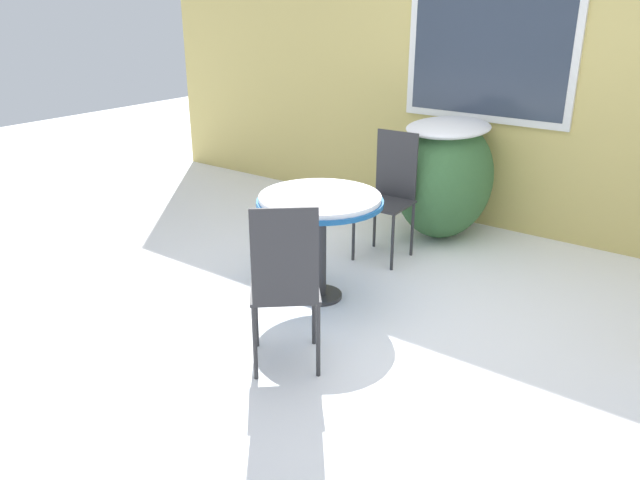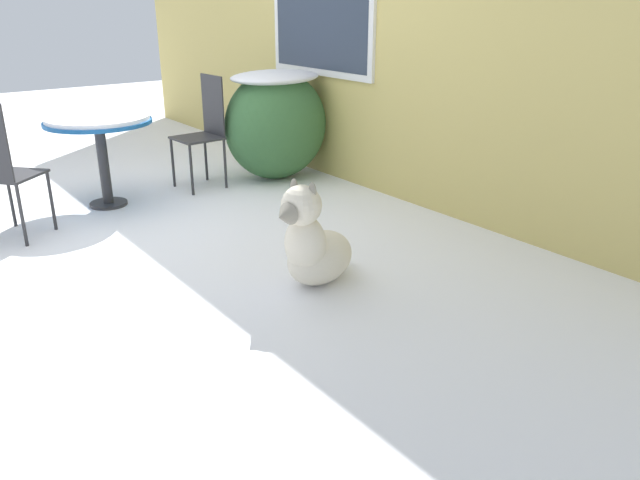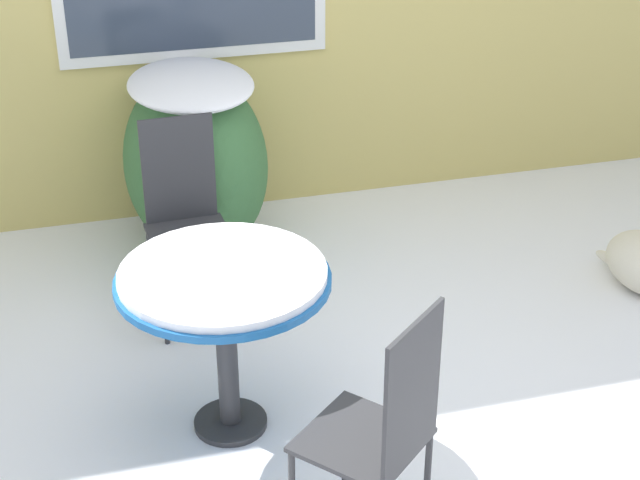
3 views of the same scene
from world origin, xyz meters
name	(u,v)px [view 2 (image 2 of 3)]	position (x,y,z in m)	size (l,w,h in m)	color
ground_plane	(116,225)	(0.00, 0.00, 0.00)	(16.00, 16.00, 0.00)	white
house_wall	(343,18)	(-0.02, 2.20, 1.43)	(8.00, 0.10, 2.85)	tan
shrub_left	(276,122)	(-0.38, 1.71, 0.53)	(0.75, 1.00, 0.99)	#386638
patio_table	(99,128)	(-0.51, 0.13, 0.64)	(0.83, 0.83, 0.74)	#2D2D30
patio_chair_near_table	(204,128)	(-0.53, 1.05, 0.53)	(0.39, 0.39, 0.98)	#2D2D30
patio_chair_far_side	(1,167)	(-0.14, -0.68, 0.53)	(0.53, 0.53, 0.98)	#2D2D30
dog	(314,246)	(1.74, 0.58, 0.25)	(0.45, 0.71, 0.67)	beige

